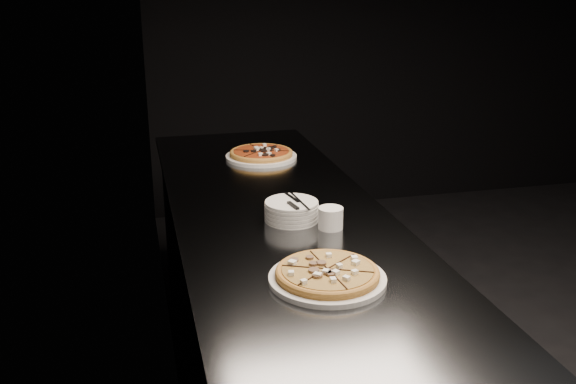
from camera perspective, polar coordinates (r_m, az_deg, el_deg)
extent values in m
cube|color=black|center=(2.06, -10.91, 9.89)|extent=(0.02, 5.00, 2.80)
cube|color=black|center=(5.24, 16.54, 14.64)|extent=(5.00, 0.02, 2.80)
cube|color=slate|center=(2.44, -0.62, -12.23)|extent=(0.70, 2.40, 0.90)
cube|color=slate|center=(2.24, -0.66, -2.08)|extent=(0.74, 2.44, 0.02)
cylinder|color=silver|center=(1.75, 3.51, -7.71)|extent=(0.32, 0.32, 0.01)
cylinder|color=#BF8739|center=(1.74, 3.52, -7.31)|extent=(0.37, 0.37, 0.01)
torus|color=#BF8739|center=(1.74, 3.53, -7.14)|extent=(0.37, 0.37, 0.02)
cylinder|color=gold|center=(1.74, 3.53, -6.99)|extent=(0.33, 0.33, 0.01)
cylinder|color=silver|center=(2.90, -2.39, 3.15)|extent=(0.32, 0.32, 0.02)
cylinder|color=#BF8739|center=(2.90, -2.39, 3.40)|extent=(0.35, 0.35, 0.01)
torus|color=#BF8739|center=(2.89, -2.40, 3.52)|extent=(0.36, 0.36, 0.02)
cylinder|color=#9E3917|center=(2.89, -2.40, 3.61)|extent=(0.31, 0.31, 0.01)
cylinder|color=silver|center=(2.16, 0.32, -2.35)|extent=(0.18, 0.18, 0.01)
cylinder|color=silver|center=(2.16, 0.32, -2.02)|extent=(0.18, 0.18, 0.01)
cylinder|color=silver|center=(2.16, 0.32, -1.68)|extent=(0.18, 0.18, 0.01)
cylinder|color=silver|center=(2.15, 0.32, -1.35)|extent=(0.18, 0.18, 0.01)
cylinder|color=silver|center=(2.15, 0.32, -1.01)|extent=(0.18, 0.18, 0.01)
cube|color=silver|center=(2.18, 0.32, -0.48)|extent=(0.03, 0.12, 0.00)
cube|color=black|center=(2.10, 0.46, -1.20)|extent=(0.03, 0.07, 0.01)
cube|color=silver|center=(2.14, 1.07, -0.83)|extent=(0.03, 0.18, 0.00)
cylinder|color=silver|center=(2.09, 3.81, -2.33)|extent=(0.08, 0.08, 0.07)
cylinder|color=black|center=(2.08, 3.82, -1.62)|extent=(0.07, 0.07, 0.01)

